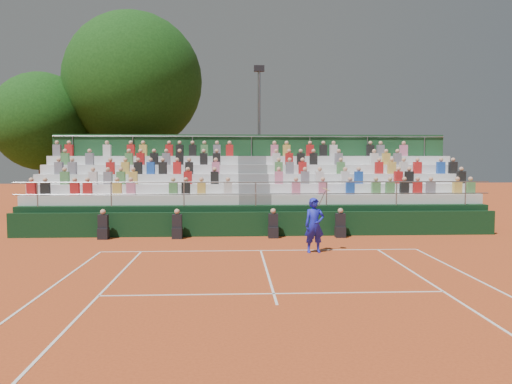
{
  "coord_description": "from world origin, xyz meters",
  "views": [
    {
      "loc": [
        -0.97,
        -17.1,
        3.24
      ],
      "look_at": [
        0.0,
        3.5,
        1.8
      ],
      "focal_mm": 35.0,
      "sensor_mm": 36.0,
      "label": 1
    }
  ],
  "objects_px": {
    "tree_west": "(42,122)",
    "tree_east": "(133,82)",
    "tennis_player": "(314,225)",
    "floodlight_mast": "(259,128)"
  },
  "relations": [
    {
      "from": "tree_east",
      "to": "floodlight_mast",
      "type": "xyz_separation_m",
      "value": [
        7.37,
        -0.8,
        -2.72
      ]
    },
    {
      "from": "tennis_player",
      "to": "floodlight_mast",
      "type": "relative_size",
      "value": 0.26
    },
    {
      "from": "tennis_player",
      "to": "tree_east",
      "type": "xyz_separation_m",
      "value": [
        -8.59,
        13.28,
        6.73
      ]
    },
    {
      "from": "tennis_player",
      "to": "tree_west",
      "type": "xyz_separation_m",
      "value": [
        -13.66,
        12.5,
        4.33
      ]
    },
    {
      "from": "tree_west",
      "to": "tree_east",
      "type": "height_order",
      "value": "tree_east"
    },
    {
      "from": "tree_west",
      "to": "floodlight_mast",
      "type": "distance_m",
      "value": 12.44
    },
    {
      "from": "tree_west",
      "to": "tree_east",
      "type": "bearing_deg",
      "value": 8.69
    },
    {
      "from": "tree_east",
      "to": "floodlight_mast",
      "type": "height_order",
      "value": "tree_east"
    },
    {
      "from": "tree_east",
      "to": "floodlight_mast",
      "type": "bearing_deg",
      "value": -6.17
    },
    {
      "from": "tennis_player",
      "to": "tree_east",
      "type": "distance_m",
      "value": 17.19
    }
  ]
}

